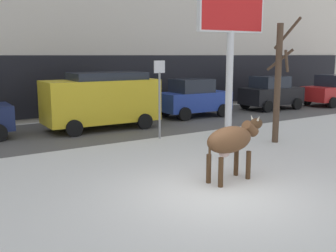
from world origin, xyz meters
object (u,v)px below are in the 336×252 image
object	(u,v)px
cow_brown	(232,140)
street_sign	(160,93)
car_red_sedan	(335,90)
pedestrian_by_cars	(141,96)
billboard	(231,15)
pedestrian_near_billboard	(183,93)
car_black_hatchback	(271,93)
bare_tree_right_lot	(279,79)
car_yellow_van	(102,99)
car_blue_hatchback	(194,98)

from	to	relation	value
cow_brown	street_sign	xyz separation A→B (m)	(1.26, 5.17, 0.68)
car_red_sedan	pedestrian_by_cars	xyz separation A→B (m)	(-11.42, 3.72, -0.03)
billboard	pedestrian_near_billboard	size ratio (longest dim) A/B	3.21
car_black_hatchback	cow_brown	bearing A→B (deg)	-141.89
car_red_sedan	bare_tree_right_lot	size ratio (longest dim) A/B	1.00
bare_tree_right_lot	cow_brown	bearing A→B (deg)	-151.13
billboard	street_sign	distance (m)	3.65
cow_brown	street_sign	world-z (taller)	street_sign
car_yellow_van	bare_tree_right_lot	distance (m)	7.04
pedestrian_near_billboard	street_sign	size ratio (longest dim) A/B	0.61
pedestrian_by_cars	street_sign	size ratio (longest dim) A/B	0.61
billboard	car_black_hatchback	distance (m)	10.18
street_sign	pedestrian_near_billboard	bearing A→B (deg)	48.16
cow_brown	car_black_hatchback	bearing A→B (deg)	38.11
car_yellow_van	cow_brown	bearing A→B (deg)	-92.37
billboard	car_yellow_van	bearing A→B (deg)	116.21
pedestrian_near_billboard	street_sign	bearing A→B (deg)	-131.84
billboard	pedestrian_near_billboard	xyz separation A→B (m)	(4.03, 8.20, -3.43)
billboard	car_red_sedan	bearing A→B (deg)	19.41
car_yellow_van	pedestrian_by_cars	world-z (taller)	car_yellow_van
cow_brown	bare_tree_right_lot	size ratio (longest dim) A/B	0.45
pedestrian_near_billboard	car_yellow_van	bearing A→B (deg)	-153.34
car_yellow_van	car_red_sedan	xyz separation A→B (m)	(15.17, -0.47, -0.33)
pedestrian_by_cars	street_sign	xyz separation A→B (m)	(-2.82, -6.19, 0.79)
bare_tree_right_lot	car_red_sedan	bearing A→B (deg)	25.17
billboard	car_red_sedan	size ratio (longest dim) A/B	1.30
car_blue_hatchback	car_red_sedan	bearing A→B (deg)	-5.91
car_blue_hatchback	bare_tree_right_lot	distance (m)	6.52
cow_brown	bare_tree_right_lot	world-z (taller)	bare_tree_right_lot
car_red_sedan	street_sign	bearing A→B (deg)	-170.15
billboard	car_black_hatchback	world-z (taller)	billboard
car_blue_hatchback	car_red_sedan	distance (m)	10.06
cow_brown	car_blue_hatchback	world-z (taller)	car_blue_hatchback
pedestrian_by_cars	bare_tree_right_lot	size ratio (longest dim) A/B	0.40
street_sign	cow_brown	bearing A→B (deg)	-103.70
car_black_hatchback	street_sign	size ratio (longest dim) A/B	1.26
billboard	street_sign	xyz separation A→B (m)	(-1.52, 2.01, -2.64)
car_yellow_van	pedestrian_near_billboard	xyz separation A→B (m)	(6.47, 3.25, -0.36)
car_red_sedan	pedestrian_by_cars	bearing A→B (deg)	161.97
car_black_hatchback	pedestrian_near_billboard	distance (m)	4.92
car_yellow_van	street_sign	size ratio (longest dim) A/B	1.66
car_blue_hatchback	pedestrian_near_billboard	xyz separation A→B (m)	(1.30, 2.68, -0.05)
car_yellow_van	car_black_hatchback	world-z (taller)	car_yellow_van
cow_brown	bare_tree_right_lot	bearing A→B (deg)	28.87
pedestrian_by_cars	bare_tree_right_lot	world-z (taller)	bare_tree_right_lot
car_blue_hatchback	pedestrian_by_cars	distance (m)	3.03
pedestrian_by_cars	car_blue_hatchback	bearing A→B (deg)	-62.17
car_yellow_van	car_blue_hatchback	xyz separation A→B (m)	(5.16, 0.57, -0.32)
car_yellow_van	street_sign	distance (m)	3.11
car_yellow_van	pedestrian_by_cars	xyz separation A→B (m)	(3.75, 3.25, -0.36)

